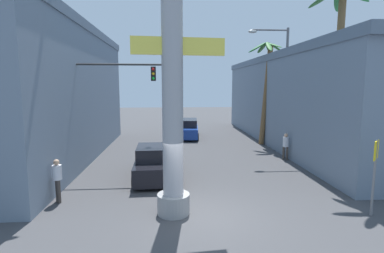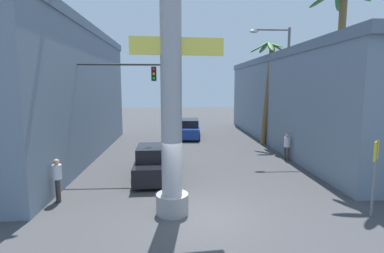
# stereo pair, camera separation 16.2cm
# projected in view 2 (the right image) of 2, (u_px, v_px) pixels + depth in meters

# --- Properties ---
(ground_plane) EXTENTS (85.04, 85.04, 0.00)m
(ground_plane) POSITION_uv_depth(u_px,v_px,m) (187.00, 152.00, 19.92)
(ground_plane) COLOR #424244
(building_left) EXTENTS (7.65, 18.05, 7.90)m
(building_left) POSITION_uv_depth(u_px,v_px,m) (31.00, 93.00, 17.76)
(building_left) COLOR slate
(building_left) RESTS_ON ground
(building_right) EXTENTS (6.41, 24.20, 6.68)m
(building_right) POSITION_uv_depth(u_px,v_px,m) (306.00, 99.00, 22.89)
(building_right) COLOR slate
(building_right) RESTS_ON ground
(neon_sign_pole) EXTENTS (3.38, 1.11, 11.10)m
(neon_sign_pole) POSITION_uv_depth(u_px,v_px,m) (171.00, 53.00, 9.61)
(neon_sign_pole) COLOR #9E9EA3
(neon_sign_pole) RESTS_ON ground
(street_lamp) EXTENTS (2.56, 0.28, 7.88)m
(street_lamp) POSITION_uv_depth(u_px,v_px,m) (282.00, 80.00, 18.50)
(street_lamp) COLOR #59595E
(street_lamp) RESTS_ON ground
(crossing_sign) EXTENTS (0.47, 0.47, 2.61)m
(crossing_sign) POSITION_uv_depth(u_px,v_px,m) (375.00, 167.00, 9.88)
(crossing_sign) COLOR slate
(crossing_sign) RESTS_ON ground
(traffic_light_mast) EXTENTS (5.28, 0.32, 5.52)m
(traffic_light_mast) POSITION_uv_depth(u_px,v_px,m) (99.00, 95.00, 14.85)
(traffic_light_mast) COLOR #333333
(traffic_light_mast) RESTS_ON ground
(car_lead) EXTENTS (2.28, 4.77, 1.56)m
(car_lead) POSITION_uv_depth(u_px,v_px,m) (158.00, 162.00, 14.50)
(car_lead) COLOR black
(car_lead) RESTS_ON ground
(car_far) EXTENTS (2.18, 4.84, 1.56)m
(car_far) POSITION_uv_depth(u_px,v_px,m) (189.00, 129.00, 25.63)
(car_far) COLOR black
(car_far) RESTS_ON ground
(palm_tree_mid_right) EXTENTS (2.75, 2.80, 7.61)m
(palm_tree_mid_right) POSITION_uv_depth(u_px,v_px,m) (268.00, 81.00, 22.12)
(palm_tree_mid_right) COLOR brown
(palm_tree_mid_right) RESTS_ON ground
(palm_tree_far_left) EXTENTS (2.40, 2.44, 8.50)m
(palm_tree_far_left) POSITION_uv_depth(u_px,v_px,m) (109.00, 79.00, 27.26)
(palm_tree_far_left) COLOR brown
(palm_tree_far_left) RESTS_ON ground
(palm_tree_near_right) EXTENTS (3.09, 2.82, 8.76)m
(palm_tree_near_right) POSITION_uv_depth(u_px,v_px,m) (338.00, 59.00, 13.55)
(palm_tree_near_right) COLOR brown
(palm_tree_near_right) RESTS_ON ground
(palm_tree_near_left) EXTENTS (3.29, 3.19, 9.05)m
(palm_tree_near_left) POSITION_uv_depth(u_px,v_px,m) (32.00, 61.00, 11.88)
(palm_tree_near_left) COLOR brown
(palm_tree_near_left) RESTS_ON ground
(pedestrian_curb_left) EXTENTS (0.47, 0.47, 1.66)m
(pedestrian_curb_left) POSITION_uv_depth(u_px,v_px,m) (57.00, 177.00, 11.27)
(pedestrian_curb_left) COLOR #3F3833
(pedestrian_curb_left) RESTS_ON ground
(pedestrian_mid_right) EXTENTS (0.47, 0.47, 1.60)m
(pedestrian_mid_right) POSITION_uv_depth(u_px,v_px,m) (287.00, 145.00, 17.67)
(pedestrian_mid_right) COLOR #3F3833
(pedestrian_mid_right) RESTS_ON ground
(fire_hydrant) EXTENTS (0.22, 0.22, 0.72)m
(fire_hydrant) POSITION_uv_depth(u_px,v_px,m) (40.00, 199.00, 10.73)
(fire_hydrant) COLOR red
(fire_hydrant) RESTS_ON ground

